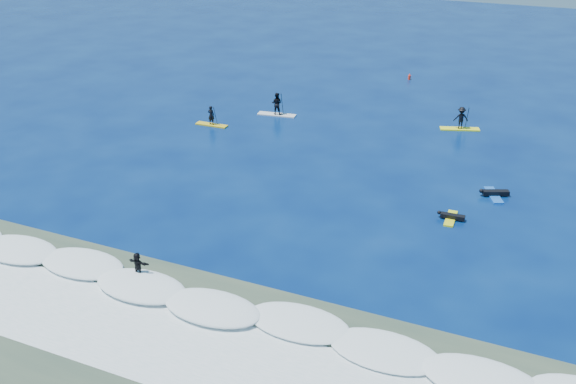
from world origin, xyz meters
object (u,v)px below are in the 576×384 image
at_px(sup_paddler_left, 211,118).
at_px(marker_buoy, 409,77).
at_px(sup_paddler_right, 461,119).
at_px(wave_surfer, 138,266).
at_px(prone_paddler_near, 451,217).
at_px(prone_paddler_far, 494,193).
at_px(sup_paddler_center, 277,106).

height_order(sup_paddler_left, marker_buoy, sup_paddler_left).
height_order(sup_paddler_right, wave_surfer, sup_paddler_right).
xyz_separation_m(prone_paddler_near, wave_surfer, (-12.95, -12.48, 0.63)).
bearing_deg(marker_buoy, prone_paddler_far, -64.52).
xyz_separation_m(sup_paddler_left, prone_paddler_far, (22.63, -4.16, -0.42)).
xyz_separation_m(sup_paddler_left, prone_paddler_near, (20.76, -8.36, -0.44)).
bearing_deg(sup_paddler_left, sup_paddler_right, 19.50).
height_order(sup_paddler_center, sup_paddler_right, sup_paddler_center).
height_order(prone_paddler_far, marker_buoy, marker_buoy).
bearing_deg(sup_paddler_right, marker_buoy, 101.22).
height_order(wave_surfer, marker_buoy, wave_surfer).
bearing_deg(prone_paddler_near, prone_paddler_far, -26.42).
height_order(sup_paddler_right, prone_paddler_near, sup_paddler_right).
height_order(prone_paddler_far, wave_surfer, wave_surfer).
bearing_deg(sup_paddler_right, prone_paddler_near, -100.56).
xyz_separation_m(sup_paddler_center, prone_paddler_far, (18.85, -8.55, -0.68)).
bearing_deg(marker_buoy, prone_paddler_near, -71.36).
distance_m(prone_paddler_far, marker_buoy, 26.18).
bearing_deg(prone_paddler_far, sup_paddler_left, 56.34).
distance_m(sup_paddler_center, prone_paddler_near, 21.24).
relative_size(sup_paddler_center, wave_surfer, 1.78).
distance_m(prone_paddler_near, wave_surfer, 17.99).
height_order(sup_paddler_right, marker_buoy, sup_paddler_right).
relative_size(sup_paddler_right, wave_surfer, 1.69).
bearing_deg(wave_surfer, marker_buoy, 86.04).
relative_size(sup_paddler_center, prone_paddler_far, 1.38).
height_order(prone_paddler_near, wave_surfer, wave_surfer).
bearing_deg(marker_buoy, sup_paddler_right, -60.00).
bearing_deg(sup_paddler_center, sup_paddler_right, 2.50).
height_order(prone_paddler_near, marker_buoy, marker_buoy).
bearing_deg(sup_paddler_center, prone_paddler_far, -32.21).
bearing_deg(prone_paddler_far, sup_paddler_right, -3.17).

